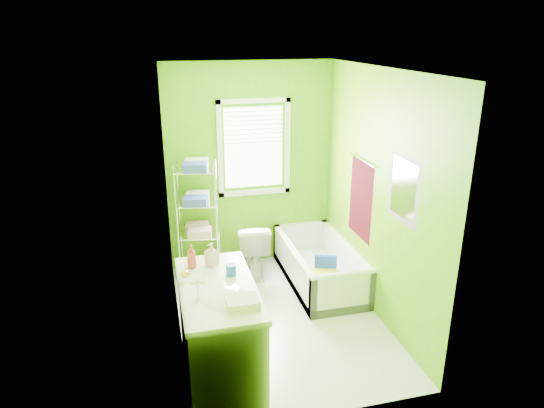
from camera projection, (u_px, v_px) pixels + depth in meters
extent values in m
plane|color=silver|center=(279.00, 317.00, 5.24)|extent=(2.90, 2.90, 0.00)
cube|color=#559307|center=(250.00, 167.00, 6.13)|extent=(2.10, 0.04, 2.60)
cube|color=#559307|center=(332.00, 271.00, 3.48)|extent=(2.10, 0.04, 2.60)
cube|color=#559307|center=(172.00, 214.00, 4.56)|extent=(0.04, 2.90, 2.60)
cube|color=#559307|center=(377.00, 196.00, 5.04)|extent=(0.04, 2.90, 2.60)
cube|color=white|center=(280.00, 69.00, 4.36)|extent=(2.10, 2.90, 0.04)
cube|color=white|center=(254.00, 147.00, 6.04)|extent=(0.74, 0.01, 1.01)
cube|color=white|center=(255.00, 192.00, 6.22)|extent=(0.92, 0.05, 0.06)
cube|color=white|center=(254.00, 101.00, 5.83)|extent=(0.92, 0.05, 0.06)
cube|color=white|center=(220.00, 150.00, 5.93)|extent=(0.06, 0.05, 1.22)
cube|color=white|center=(287.00, 146.00, 6.12)|extent=(0.06, 0.05, 1.22)
cube|color=white|center=(254.00, 125.00, 5.92)|extent=(0.72, 0.02, 0.50)
cube|color=white|center=(184.00, 294.00, 3.75)|extent=(0.02, 0.80, 2.00)
sphere|color=gold|center=(185.00, 274.00, 4.06)|extent=(0.07, 0.07, 0.07)
cube|color=#3E0710|center=(361.00, 199.00, 5.41)|extent=(0.02, 0.58, 0.90)
cylinder|color=silver|center=(362.00, 160.00, 5.26)|extent=(0.02, 0.62, 0.02)
cube|color=#CC5972|center=(404.00, 189.00, 4.46)|extent=(0.02, 0.54, 0.64)
cube|color=white|center=(403.00, 189.00, 4.45)|extent=(0.01, 0.44, 0.54)
cube|color=white|center=(318.00, 277.00, 5.98)|extent=(0.74, 1.59, 0.11)
cube|color=white|center=(293.00, 267.00, 5.84)|extent=(0.07, 1.59, 0.48)
cube|color=white|center=(344.00, 261.00, 5.99)|extent=(0.07, 1.59, 0.48)
cube|color=white|center=(342.00, 295.00, 5.22)|extent=(0.74, 0.07, 0.48)
cube|color=white|center=(300.00, 239.00, 6.61)|extent=(0.74, 0.07, 0.48)
cylinder|color=white|center=(343.00, 275.00, 5.14)|extent=(0.74, 0.07, 0.07)
cylinder|color=#1337B8|center=(325.00, 280.00, 5.74)|extent=(0.38, 0.38, 0.07)
cylinder|color=yellow|center=(325.00, 275.00, 5.72)|extent=(0.36, 0.36, 0.06)
cube|color=#1337B8|center=(325.00, 265.00, 5.84)|extent=(0.27, 0.14, 0.25)
imported|color=white|center=(253.00, 248.00, 6.10)|extent=(0.46, 0.72, 0.70)
cube|color=silver|center=(219.00, 336.00, 4.19)|extent=(0.60, 1.20, 0.87)
cube|color=white|center=(217.00, 289.00, 4.04)|extent=(0.63, 1.23, 0.05)
ellipsoid|color=white|center=(223.00, 299.00, 3.89)|extent=(0.42, 0.54, 0.15)
cylinder|color=silver|center=(198.00, 291.00, 3.82)|extent=(0.03, 0.03, 0.16)
cylinder|color=silver|center=(197.00, 283.00, 3.79)|extent=(0.12, 0.02, 0.02)
imported|color=#C93B47|center=(191.00, 256.00, 4.31)|extent=(0.09, 0.09, 0.22)
imported|color=pink|center=(212.00, 254.00, 4.36)|extent=(0.14, 0.14, 0.21)
cylinder|color=#184CA0|center=(231.00, 270.00, 4.19)|extent=(0.09, 0.09, 0.10)
cube|color=silver|center=(242.00, 302.00, 3.73)|extent=(0.25, 0.20, 0.06)
cylinder|color=silver|center=(177.00, 226.00, 5.76)|extent=(0.02, 0.02, 1.47)
cylinder|color=silver|center=(180.00, 217.00, 6.02)|extent=(0.02, 0.02, 1.47)
cylinder|color=silver|center=(217.00, 225.00, 5.79)|extent=(0.02, 0.02, 1.47)
cylinder|color=silver|center=(217.00, 216.00, 6.06)|extent=(0.02, 0.02, 1.47)
cube|color=silver|center=(200.00, 265.00, 6.11)|extent=(0.53, 0.38, 0.02)
cube|color=silver|center=(199.00, 235.00, 5.97)|extent=(0.53, 0.38, 0.02)
cube|color=silver|center=(197.00, 203.00, 5.83)|extent=(0.53, 0.38, 0.02)
cube|color=silver|center=(195.00, 170.00, 5.69)|extent=(0.53, 0.38, 0.02)
cube|color=#3340B8|center=(195.00, 167.00, 5.58)|extent=(0.30, 0.23, 0.10)
cube|color=silver|center=(197.00, 163.00, 5.77)|extent=(0.30, 0.23, 0.10)
cube|color=#3340B8|center=(195.00, 201.00, 5.72)|extent=(0.30, 0.23, 0.10)
cube|color=silver|center=(198.00, 196.00, 5.91)|extent=(0.30, 0.23, 0.10)
cube|color=pink|center=(200.00, 233.00, 5.88)|extent=(0.30, 0.23, 0.10)
cube|color=pink|center=(197.00, 227.00, 6.06)|extent=(0.30, 0.23, 0.10)
cube|color=pink|center=(219.00, 253.00, 6.08)|extent=(0.06, 0.26, 0.46)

